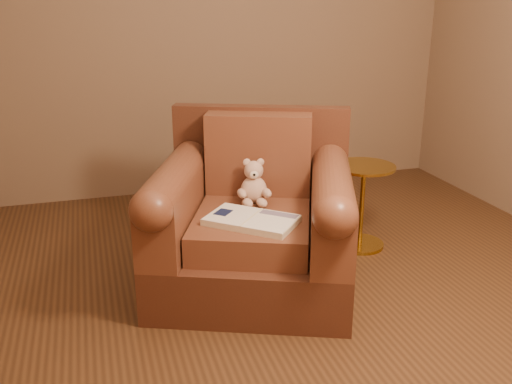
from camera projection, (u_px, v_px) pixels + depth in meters
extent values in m
plane|color=#4D301A|center=(295.00, 299.00, 3.10)|extent=(4.00, 4.00, 0.00)
cube|color=#81674F|center=(211.00, 24.00, 4.47)|extent=(4.00, 0.02, 2.70)
cube|color=#4D2819|center=(253.00, 261.00, 3.21)|extent=(1.35, 1.32, 0.29)
cube|color=#4D2819|center=(261.00, 159.00, 3.47)|extent=(1.01, 0.49, 0.65)
cube|color=brown|center=(252.00, 228.00, 3.08)|extent=(0.84, 0.91, 0.16)
cube|color=brown|center=(259.00, 154.00, 3.32)|extent=(0.63, 0.39, 0.47)
cube|color=brown|center=(175.00, 210.00, 3.09)|extent=(0.53, 0.91, 0.34)
cube|color=brown|center=(331.00, 215.00, 3.02)|extent=(0.53, 0.91, 0.34)
cylinder|color=brown|center=(174.00, 180.00, 3.04)|extent=(0.53, 0.91, 0.21)
cylinder|color=brown|center=(332.00, 185.00, 2.96)|extent=(0.53, 0.91, 0.21)
ellipsoid|color=#CBA48E|center=(254.00, 190.00, 3.22)|extent=(0.15, 0.13, 0.16)
sphere|color=#CBA48E|center=(254.00, 170.00, 3.20)|extent=(0.11, 0.11, 0.11)
ellipsoid|color=#CBA48E|center=(247.00, 162.00, 3.19)|extent=(0.04, 0.02, 0.04)
ellipsoid|color=#CBA48E|center=(260.00, 162.00, 3.19)|extent=(0.04, 0.02, 0.04)
ellipsoid|color=beige|center=(254.00, 175.00, 3.15)|extent=(0.05, 0.03, 0.04)
sphere|color=black|center=(254.00, 175.00, 3.13)|extent=(0.02, 0.02, 0.02)
ellipsoid|color=#CBA48E|center=(242.00, 193.00, 3.16)|extent=(0.05, 0.10, 0.05)
ellipsoid|color=#CBA48E|center=(267.00, 193.00, 3.17)|extent=(0.05, 0.10, 0.05)
ellipsoid|color=#CBA48E|center=(247.00, 203.00, 3.15)|extent=(0.06, 0.10, 0.05)
ellipsoid|color=#CBA48E|center=(262.00, 203.00, 3.16)|extent=(0.06, 0.10, 0.05)
cube|color=beige|center=(251.00, 221.00, 2.93)|extent=(0.52, 0.50, 0.03)
cube|color=white|center=(232.00, 214.00, 2.97)|extent=(0.34, 0.35, 0.00)
cube|color=white|center=(272.00, 221.00, 2.88)|extent=(0.34, 0.35, 0.00)
cube|color=beige|center=(251.00, 217.00, 2.93)|extent=(0.18, 0.21, 0.00)
cube|color=#0F1638|center=(223.00, 212.00, 2.99)|extent=(0.12, 0.12, 0.00)
cube|color=slate|center=(279.00, 214.00, 2.96)|extent=(0.19, 0.18, 0.00)
cylinder|color=gold|center=(359.00, 244.00, 3.76)|extent=(0.32, 0.32, 0.02)
cylinder|color=gold|center=(362.00, 206.00, 3.67)|extent=(0.03, 0.03, 0.51)
cylinder|color=gold|center=(364.00, 167.00, 3.59)|extent=(0.40, 0.40, 0.02)
cylinder|color=gold|center=(364.00, 169.00, 3.59)|extent=(0.03, 0.03, 0.02)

